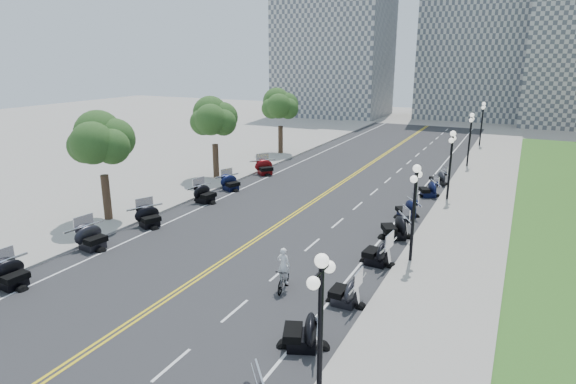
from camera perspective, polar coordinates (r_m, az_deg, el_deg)
The scene contains 49 objects.
ground at distance 25.04m, azimuth -7.63°, elevation -8.11°, with size 160.00×160.00×0.00m, color gray.
road at distance 33.24m, azimuth 1.93°, elevation -1.86°, with size 16.00×90.00×0.01m, color #333335.
centerline_yellow_a at distance 33.29m, azimuth 1.75°, elevation -1.82°, with size 0.12×90.00×0.00m, color yellow.
centerline_yellow_b at distance 33.19m, azimuth 2.12°, elevation -1.87°, with size 0.12×90.00×0.00m, color yellow.
edge_line_north at distance 31.30m, azimuth 12.69°, elevation -3.37°, with size 0.12×90.00×0.00m, color white.
edge_line_south at distance 36.22m, azimuth -7.33°, elevation -0.47°, with size 0.12×90.00×0.00m, color white.
lane_dash_4 at distance 17.78m, azimuth -13.63°, elevation -19.27°, with size 0.12×2.00×0.00m, color white.
lane_dash_5 at distance 20.47m, azimuth -6.32°, elevation -13.81°, with size 0.12×2.00×0.00m, color white.
lane_dash_6 at distance 23.54m, azimuth -1.04°, elevation -9.55°, with size 0.12×2.00×0.00m, color white.
lane_dash_7 at distance 26.86m, azimuth 2.88°, elevation -6.25°, with size 0.12×2.00×0.00m, color white.
lane_dash_8 at distance 30.34m, azimuth 5.89°, elevation -3.68°, with size 0.12×2.00×0.00m, color white.
lane_dash_9 at distance 33.94m, azimuth 8.26°, elevation -1.63°, with size 0.12×2.00×0.00m, color white.
lane_dash_10 at distance 37.61m, azimuth 10.17°, elevation 0.02°, with size 0.12×2.00×0.00m, color white.
lane_dash_11 at distance 41.35m, azimuth 11.73°, elevation 1.38°, with size 0.12×2.00×0.00m, color white.
lane_dash_12 at distance 45.13m, azimuth 13.04°, elevation 2.51°, with size 0.12×2.00×0.00m, color white.
lane_dash_13 at distance 48.95m, azimuth 14.14°, elevation 3.46°, with size 0.12×2.00×0.00m, color white.
lane_dash_14 at distance 52.80m, azimuth 15.09°, elevation 4.28°, with size 0.12×2.00×0.00m, color white.
lane_dash_15 at distance 56.66m, azimuth 15.90°, elevation 4.98°, with size 0.12×2.00×0.00m, color white.
lane_dash_16 at distance 60.54m, azimuth 16.62°, elevation 5.59°, with size 0.12×2.00×0.00m, color white.
lane_dash_17 at distance 64.44m, azimuth 17.25°, elevation 6.13°, with size 0.12×2.00×0.00m, color white.
lane_dash_18 at distance 68.35m, azimuth 17.81°, elevation 6.60°, with size 0.12×2.00×0.00m, color white.
lane_dash_19 at distance 72.27m, azimuth 18.31°, elevation 7.02°, with size 0.12×2.00×0.00m, color white.
sidewalk_north at distance 30.69m, azimuth 20.15°, elevation -4.25°, with size 5.00×90.00×0.15m, color #9E9991.
sidewalk_south at distance 38.55m, azimuth -12.44°, elevation 0.38°, with size 5.00×90.00×0.15m, color #9E9991.
distant_block_a at distance 86.66m, azimuth 5.51°, elevation 17.69°, with size 18.00×14.00×26.00m, color gray.
distant_block_b at distance 87.49m, azimuth 21.37°, elevation 18.03°, with size 16.00×12.00×30.00m, color gray.
street_lamp_1 at distance 13.93m, azimuth 3.84°, elevation -16.81°, with size 0.50×1.20×4.90m, color black, non-canonical shape.
street_lamp_2 at distance 24.49m, azimuth 14.66°, elevation -2.55°, with size 0.50×1.20×4.90m, color black, non-canonical shape.
street_lamp_3 at distance 35.96m, azimuth 18.65°, elevation 2.95°, with size 0.50×1.20×4.90m, color black, non-canonical shape.
street_lamp_4 at distance 47.69m, azimuth 20.71°, elevation 5.77°, with size 0.50×1.20×4.90m, color black, non-canonical shape.
street_lamp_5 at distance 59.53m, azimuth 21.97°, elevation 7.47°, with size 0.50×1.20×4.90m, color black, non-canonical shape.
tree_2 at distance 31.51m, azimuth -21.27°, elevation 4.98°, with size 4.80×4.80×9.20m, color #235619, non-canonical shape.
tree_3 at distance 40.47m, azimuth -8.74°, elevation 8.06°, with size 4.80×4.80×9.20m, color #235619, non-canonical shape.
tree_4 at distance 50.71m, azimuth -0.91°, elevation 9.78°, with size 4.80×4.80×9.20m, color #235619, non-canonical shape.
motorcycle_n_4 at distance 17.82m, azimuth 1.67°, elevation -15.96°, with size 2.05×2.05×1.43m, color black, non-canonical shape.
motorcycle_n_5 at distance 20.69m, azimuth 6.81°, elevation -11.44°, with size 1.89×1.89×1.32m, color black, non-canonical shape.
motorcycle_n_6 at distance 24.62m, azimuth 10.56°, elevation -6.88°, with size 2.02×2.02×1.42m, color black, non-canonical shape.
motorcycle_n_7 at distance 28.20m, azimuth 12.57°, elevation -3.93°, with size 2.14×2.14×1.50m, color black, non-canonical shape.
motorcycle_n_8 at distance 31.97m, azimuth 13.89°, elevation -1.84°, with size 1.85×1.85×1.30m, color black, non-canonical shape.
motorcycle_n_9 at distance 37.09m, azimuth 16.32°, elevation 0.43°, with size 1.88×1.88×1.31m, color black, non-canonical shape.
motorcycle_n_10 at distance 40.68m, azimuth 17.37°, elevation 1.64°, with size 1.81×1.81×1.26m, color black, non-canonical shape.
motorcycle_s_4 at distance 25.24m, azimuth -29.98°, elevation -8.30°, with size 1.99×1.99×1.39m, color black, non-canonical shape.
motorcycle_s_5 at distance 28.12m, azimuth -22.24°, elevation -4.88°, with size 2.08×2.08×1.45m, color black, non-canonical shape.
motorcycle_s_6 at distance 30.61m, azimuth -16.16°, elevation -2.72°, with size 1.98×1.98×1.39m, color black, non-canonical shape.
motorcycle_s_7 at distance 34.70m, azimuth -9.82°, elevation -0.11°, with size 2.02×2.02×1.42m, color black, non-canonical shape.
motorcycle_s_8 at distance 37.64m, azimuth -6.80°, elevation 1.20°, with size 1.89×1.89×1.32m, color black, non-canonical shape.
motorcycle_s_9 at distance 42.33m, azimuth -2.76°, elevation 3.03°, with size 2.08×2.08×1.46m, color #590A0C, non-canonical shape.
bicycle at distance 21.75m, azimuth -0.53°, elevation -10.22°, with size 0.52×1.82×1.10m, color #A51414.
cyclist_rider at distance 21.18m, azimuth -0.54°, elevation -6.86°, with size 0.61×0.40×1.67m, color silver.
Camera 1 is at (12.96, -18.89, 10.11)m, focal length 30.00 mm.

